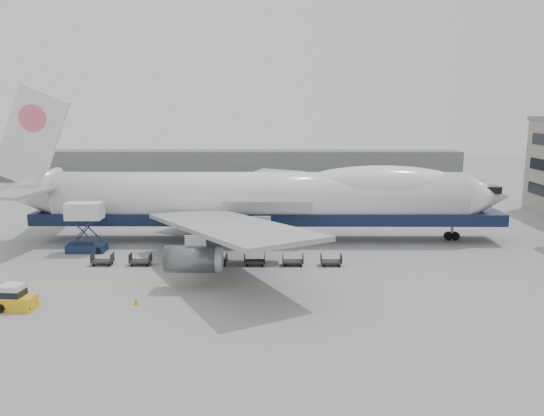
{
  "coord_description": "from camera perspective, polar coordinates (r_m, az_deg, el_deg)",
  "views": [
    {
      "loc": [
        2.06,
        -55.27,
        17.02
      ],
      "look_at": [
        1.6,
        6.0,
        5.36
      ],
      "focal_mm": 35.0,
      "sensor_mm": 36.0,
      "label": 1
    }
  ],
  "objects": [
    {
      "name": "baggage_tug",
      "position": [
        50.82,
        -25.9,
        -8.74
      ],
      "size": [
        3.16,
        1.89,
        2.22
      ],
      "rotation": [
        0.0,
        0.0,
        -0.09
      ],
      "color": "yellow",
      "rests_on": "ground"
    },
    {
      "name": "dolly_4",
      "position": [
        58.22,
        -1.87,
        -5.69
      ],
      "size": [
        2.3,
        1.35,
        1.3
      ],
      "color": "#2D2D30",
      "rests_on": "ground"
    },
    {
      "name": "hangar",
      "position": [
        126.57,
        -5.06,
        4.6
      ],
      "size": [
        110.0,
        8.0,
        7.0
      ],
      "primitive_type": "cube",
      "color": "slate",
      "rests_on": "ground"
    },
    {
      "name": "catering_truck",
      "position": [
        66.66,
        -19.44,
        -1.62
      ],
      "size": [
        4.53,
        3.19,
        5.99
      ],
      "rotation": [
        0.0,
        0.0,
        0.02
      ],
      "color": "#172245",
      "rests_on": "ground"
    },
    {
      "name": "dolly_3",
      "position": [
        58.53,
        -5.98,
        -5.65
      ],
      "size": [
        2.3,
        1.35,
        1.3
      ],
      "color": "#2D2D30",
      "rests_on": "ground"
    },
    {
      "name": "dolly_5",
      "position": [
        58.2,
        2.26,
        -5.69
      ],
      "size": [
        2.3,
        1.35,
        1.3
      ],
      "color": "#2D2D30",
      "rests_on": "ground"
    },
    {
      "name": "dolly_6",
      "position": [
        58.48,
        6.37,
        -5.67
      ],
      "size": [
        2.3,
        1.35,
        1.3
      ],
      "color": "#2D2D30",
      "rests_on": "ground"
    },
    {
      "name": "apron_line",
      "position": [
        52.17,
        -1.88,
        -8.27
      ],
      "size": [
        60.0,
        0.15,
        0.01
      ],
      "primitive_type": "cube",
      "color": "gold",
      "rests_on": "ground"
    },
    {
      "name": "airliner",
      "position": [
        68.24,
        -0.77,
        1.16
      ],
      "size": [
        67.0,
        55.3,
        19.98
      ],
      "color": "white",
      "rests_on": "ground"
    },
    {
      "name": "ground",
      "position": [
        57.87,
        -1.64,
        -6.34
      ],
      "size": [
        260.0,
        260.0,
        0.0
      ],
      "primitive_type": "plane",
      "color": "gray",
      "rests_on": "ground"
    },
    {
      "name": "dolly_1",
      "position": [
        60.03,
        -13.96,
        -5.5
      ],
      "size": [
        2.3,
        1.35,
        1.3
      ],
      "color": "#2D2D30",
      "rests_on": "ground"
    },
    {
      "name": "dolly_0",
      "position": [
        61.2,
        -17.76,
        -5.39
      ],
      "size": [
        2.3,
        1.35,
        1.3
      ],
      "color": "#2D2D30",
      "rests_on": "ground"
    },
    {
      "name": "traffic_cone",
      "position": [
        48.67,
        -14.43,
        -9.71
      ],
      "size": [
        0.39,
        0.39,
        0.58
      ],
      "rotation": [
        0.0,
        0.0,
        -0.11
      ],
      "color": "orange",
      "rests_on": "ground"
    },
    {
      "name": "dolly_2",
      "position": [
        59.14,
        -10.02,
        -5.59
      ],
      "size": [
        2.3,
        1.35,
        1.3
      ],
      "color": "#2D2D30",
      "rests_on": "ground"
    }
  ]
}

